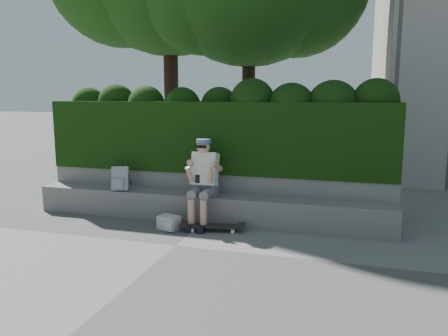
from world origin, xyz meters
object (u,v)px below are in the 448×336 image
(backpack_plaid, at_px, (120,179))
(person, at_px, (204,179))
(backpack_ground, at_px, (169,222))
(skateboard, at_px, (213,226))

(backpack_plaid, bearing_deg, person, -22.14)
(backpack_plaid, distance_m, backpack_ground, 1.30)
(skateboard, height_order, backpack_ground, backpack_ground)
(person, xyz_separation_m, backpack_plaid, (-1.53, 0.08, -0.10))
(person, xyz_separation_m, backpack_ground, (-0.44, -0.38, -0.65))
(person, distance_m, backpack_ground, 0.87)
(skateboard, bearing_deg, backpack_plaid, 156.58)
(person, relative_size, backpack_ground, 4.35)
(person, bearing_deg, skateboard, -49.70)
(person, distance_m, skateboard, 0.78)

